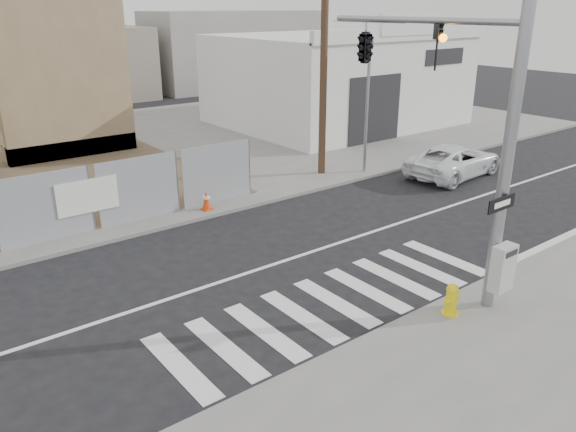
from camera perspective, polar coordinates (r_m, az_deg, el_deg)
ground at (r=14.86m, az=-1.67°, el=-5.02°), size 100.00×100.00×0.00m
sidewalk_far at (r=26.83m, az=-19.70°, el=5.69°), size 50.00×20.00×0.12m
signal_pole at (r=13.69m, az=12.10°, el=13.27°), size 0.96×5.87×7.00m
far_signal_pole at (r=22.33m, az=8.13°, el=12.85°), size 0.16×0.20×5.60m
concrete_wall_right at (r=26.17m, az=-21.70°, el=12.53°), size 5.50×1.30×8.00m
auto_shop at (r=32.55m, az=4.90°, el=13.70°), size 12.00×10.20×5.95m
utility_pole_right at (r=21.79m, az=3.70°, el=17.37°), size 1.60×0.28×10.00m
fire_hydrant at (r=12.75m, az=16.27°, el=-8.11°), size 0.45×0.43×0.72m
suv at (r=23.37m, az=16.52°, el=5.43°), size 4.76×2.54×1.27m
traffic_cone_d at (r=18.58m, az=-8.29°, el=1.59°), size 0.38×0.38×0.65m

